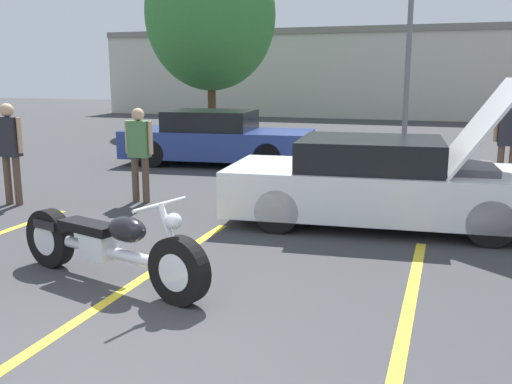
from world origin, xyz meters
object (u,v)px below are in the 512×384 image
parked_car_left_row (217,139)px  spectator_by_show_car (139,147)px  tree_background (210,15)px  spectator_near_motorcycle (10,145)px  motorcycle (108,246)px  spectator_midground (509,134)px  light_pole (413,29)px  show_car_hood_open (383,183)px

parked_car_left_row → spectator_by_show_car: size_ratio=2.90×
tree_background → spectator_near_motorcycle: 13.92m
motorcycle → spectator_near_motorcycle: bearing=158.8°
tree_background → parked_car_left_row: 9.66m
parked_car_left_row → spectator_near_motorcycle: (-1.52, -5.21, 0.39)m
tree_background → motorcycle: tree_background is taller
tree_background → parked_car_left_row: (3.61, -8.13, -3.77)m
spectator_by_show_car → parked_car_left_row: bearing=95.3°
motorcycle → parked_car_left_row: (-2.07, 7.88, 0.22)m
tree_background → spectator_near_motorcycle: size_ratio=4.28×
parked_car_left_row → spectator_midground: (6.38, -1.41, 0.46)m
tree_background → spectator_by_show_car: 13.54m
light_pole → parked_car_left_row: size_ratio=1.40×
show_car_hood_open → spectator_by_show_car: 4.11m
spectator_midground → show_car_hood_open: bearing=-121.5°
parked_car_left_row → spectator_midground: size_ratio=2.59×
show_car_hood_open → parked_car_left_row: (-4.49, 4.49, 0.00)m
motorcycle → show_car_hood_open: bearing=69.7°
spectator_by_show_car → spectator_midground: 6.66m
spectator_near_motorcycle → spectator_by_show_car: spectator_near_motorcycle is taller
spectator_near_motorcycle → light_pole: bearing=66.8°
show_car_hood_open → parked_car_left_row: size_ratio=0.99×
parked_car_left_row → spectator_near_motorcycle: 5.44m
light_pole → spectator_near_motorcycle: 14.15m
show_car_hood_open → spectator_by_show_car: (-4.09, 0.16, 0.33)m
tree_background → spectator_by_show_car: tree_background is taller
parked_car_left_row → spectator_near_motorcycle: bearing=-112.4°
motorcycle → spectator_midground: spectator_midground is taller
spectator_near_motorcycle → spectator_midground: (7.91, 3.80, 0.07)m
tree_background → spectator_midground: bearing=-43.7°
motorcycle → spectator_midground: (4.32, 6.46, 0.68)m
show_car_hood_open → spectator_near_motorcycle: bearing=-178.3°
motorcycle → spectator_by_show_car: 3.95m
light_pole → spectator_by_show_car: bearing=-106.6°
tree_background → spectator_midground: size_ratio=4.04×
tree_background → motorcycle: (5.68, -16.01, -3.99)m
motorcycle → spectator_by_show_car: bearing=130.6°
parked_car_left_row → spectator_midground: bearing=-18.6°
tree_background → spectator_near_motorcycle: bearing=-81.1°
spectator_near_motorcycle → spectator_by_show_car: (1.92, 0.87, -0.06)m
spectator_by_show_car → spectator_near_motorcycle: bearing=-155.6°
motorcycle → spectator_by_show_car: spectator_by_show_car is taller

